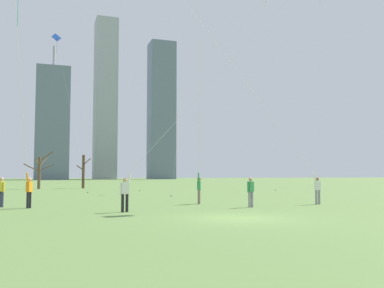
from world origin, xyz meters
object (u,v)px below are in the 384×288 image
kite_flyer_foreground_left_red (199,102)px  distant_kite_drifting_right_white (267,20)px  kite_flyer_far_back_orange (188,119)px  bare_tree_center (83,171)px  kite_flyer_midfield_center_teal (26,142)px  bystander_strolling_midfield (1,190)px  bare_tree_far_right_edge (40,170)px  kite_flyer_midfield_left_purple (273,127)px  distant_kite_drifting_left_blue (60,55)px  bystander_far_off_by_trees (251,191)px

kite_flyer_foreground_left_red → distant_kite_drifting_right_white: bearing=52.8°
kite_flyer_far_back_orange → bare_tree_center: bearing=93.7°
bare_tree_center → kite_flyer_midfield_center_teal: bearing=-99.3°
bystander_strolling_midfield → distant_kite_drifting_right_white: 37.48m
kite_flyer_far_back_orange → bare_tree_far_right_edge: bearing=102.3°
kite_flyer_midfield_left_purple → bare_tree_center: 35.95m
bystander_strolling_midfield → distant_kite_drifting_left_blue: size_ratio=0.11×
distant_kite_drifting_left_blue → bystander_far_off_by_trees: bearing=-65.2°
bystander_strolling_midfield → bare_tree_center: bare_tree_center is taller
kite_flyer_foreground_left_red → bystander_far_off_by_trees: kite_flyer_foreground_left_red is taller
kite_flyer_far_back_orange → bare_tree_center: kite_flyer_far_back_orange is taller
kite_flyer_foreground_left_red → bare_tree_far_right_edge: kite_flyer_foreground_left_red is taller
kite_flyer_far_back_orange → bare_tree_center: (-2.34, 36.26, -2.39)m
distant_kite_drifting_left_blue → distant_kite_drifting_right_white: size_ratio=0.66×
kite_flyer_far_back_orange → bare_tree_center: size_ratio=3.84×
kite_flyer_foreground_left_red → bare_tree_center: size_ratio=4.93×
kite_flyer_midfield_center_teal → bare_tree_far_right_edge: 33.30m
distant_kite_drifting_right_white → bare_tree_center: 29.54m
kite_flyer_far_back_orange → distant_kite_drifting_right_white: bearing=53.0°
kite_flyer_midfield_left_purple → bare_tree_center: size_ratio=4.42×
kite_flyer_midfield_center_teal → bystander_strolling_midfield: size_ratio=7.08×
distant_kite_drifting_right_white → bare_tree_center: size_ratio=5.30×
kite_flyer_far_back_orange → distant_kite_drifting_left_blue: bearing=106.1°
bare_tree_center → distant_kite_drifting_right_white: bearing=-34.1°
bare_tree_far_right_edge → distant_kite_drifting_right_white: bearing=-26.2°
kite_flyer_midfield_center_teal → kite_flyer_far_back_orange: bearing=-14.1°
bystander_strolling_midfield → bare_tree_far_right_edge: size_ratio=0.35×
distant_kite_drifting_right_white → kite_flyer_far_back_orange: bearing=-127.0°
kite_flyer_midfield_center_teal → distant_kite_drifting_left_blue: size_ratio=0.76×
kite_flyer_foreground_left_red → bystander_far_off_by_trees: bearing=-36.0°
kite_flyer_far_back_orange → kite_flyer_midfield_left_purple: bearing=12.7°
kite_flyer_midfield_left_purple → kite_flyer_midfield_center_teal: (-13.66, 0.69, -1.17)m
kite_flyer_foreground_left_red → kite_flyer_midfield_center_teal: size_ratio=1.85×
bare_tree_center → kite_flyer_foreground_left_red: bearing=-84.1°
bystander_strolling_midfield → kite_flyer_foreground_left_red: bearing=-14.7°
bystander_strolling_midfield → distant_kite_drifting_left_blue: 20.46m
bystander_strolling_midfield → bystander_far_off_by_trees: 13.55m
kite_flyer_far_back_orange → bystander_far_off_by_trees: kite_flyer_far_back_orange is taller
bystander_strolling_midfield → bare_tree_far_right_edge: 30.85m
kite_flyer_midfield_left_purple → distant_kite_drifting_right_white: bearing=61.8°
distant_kite_drifting_right_white → bare_tree_center: distant_kite_drifting_right_white is taller
kite_flyer_midfield_left_purple → kite_flyer_midfield_center_teal: kite_flyer_midfield_left_purple is taller
kite_flyer_foreground_left_red → bare_tree_far_right_edge: (-8.89, 33.52, -3.55)m
distant_kite_drifting_left_blue → bare_tree_center: distant_kite_drifting_left_blue is taller
kite_flyer_midfield_center_teal → kite_flyer_foreground_left_red: bearing=-1.4°
distant_kite_drifting_right_white → kite_flyer_midfield_center_teal: bearing=-140.3°
kite_flyer_foreground_left_red → distant_kite_drifting_left_blue: size_ratio=1.41×
kite_flyer_midfield_left_purple → distant_kite_drifting_right_white: size_ratio=0.83×
bystander_far_off_by_trees → distant_kite_drifting_right_white: (13.73, 22.91, 18.98)m
distant_kite_drifting_right_white → bare_tree_far_right_edge: (-24.98, 12.32, -17.55)m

